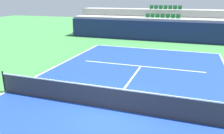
{
  "coord_description": "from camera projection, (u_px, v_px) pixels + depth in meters",
  "views": [
    {
      "loc": [
        2.83,
        -7.96,
        4.5
      ],
      "look_at": [
        -0.57,
        2.0,
        1.2
      ],
      "focal_mm": 35.83,
      "sensor_mm": 36.0,
      "label": 1
    }
  ],
  "objects": [
    {
      "name": "tennis_net",
      "position": [
        109.0,
        98.0,
        9.26
      ],
      "size": [
        11.08,
        0.08,
        1.07
      ],
      "color": "black",
      "rests_on": "court_surface"
    },
    {
      "name": "baseline_far",
      "position": [
        153.0,
        49.0,
        20.19
      ],
      "size": [
        11.0,
        0.1,
        0.0
      ],
      "primitive_type": "cube",
      "color": "white",
      "rests_on": "court_surface"
    },
    {
      "name": "seating_row_lower",
      "position": [
        162.0,
        17.0,
        24.38
      ],
      "size": [
        3.74,
        0.44,
        0.44
      ],
      "color": "#1E6633",
      "rests_on": "stands_tier_lower"
    },
    {
      "name": "court_surface",
      "position": [
        109.0,
        109.0,
        9.41
      ],
      "size": [
        11.0,
        24.0,
        0.01
      ],
      "primitive_type": "cube",
      "color": "navy",
      "rests_on": "ground_plane"
    },
    {
      "name": "seating_row_upper",
      "position": [
        165.0,
        8.0,
        26.3
      ],
      "size": [
        3.74,
        0.44,
        0.44
      ],
      "color": "#1E6633",
      "rests_on": "stands_tier_upper"
    },
    {
      "name": "stands_tier_lower",
      "position": [
        162.0,
        29.0,
        24.68
      ],
      "size": [
        20.38,
        2.4,
        2.33
      ],
      "primitive_type": "cube",
      "color": "#9E9E99",
      "rests_on": "ground_plane"
    },
    {
      "name": "sideline_left",
      "position": [
        6.0,
        92.0,
        11.09
      ],
      "size": [
        0.1,
        24.0,
        0.0
      ],
      "primitive_type": "cube",
      "color": "white",
      "rests_on": "court_surface"
    },
    {
      "name": "ground_plane",
      "position": [
        109.0,
        109.0,
        9.41
      ],
      "size": [
        80.0,
        80.0,
        0.0
      ],
      "primitive_type": "plane",
      "color": "#387A3D"
    },
    {
      "name": "centre_service_line",
      "position": [
        129.0,
        82.0,
        12.29
      ],
      "size": [
        0.1,
        6.4,
        0.0
      ],
      "primitive_type": "cube",
      "color": "white",
      "rests_on": "court_surface"
    },
    {
      "name": "service_line_far",
      "position": [
        141.0,
        66.0,
        15.18
      ],
      "size": [
        8.26,
        0.1,
        0.0
      ],
      "primitive_type": "cube",
      "color": "white",
      "rests_on": "court_surface"
    },
    {
      "name": "stands_tier_upper",
      "position": [
        164.0,
        23.0,
        26.72
      ],
      "size": [
        20.38,
        2.4,
        3.14
      ],
      "primitive_type": "cube",
      "color": "#9E9E99",
      "rests_on": "ground_plane"
    },
    {
      "name": "back_wall",
      "position": [
        160.0,
        31.0,
        23.5
      ],
      "size": [
        20.38,
        0.3,
        2.09
      ],
      "primitive_type": "cube",
      "color": "navy",
      "rests_on": "ground_plane"
    }
  ]
}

